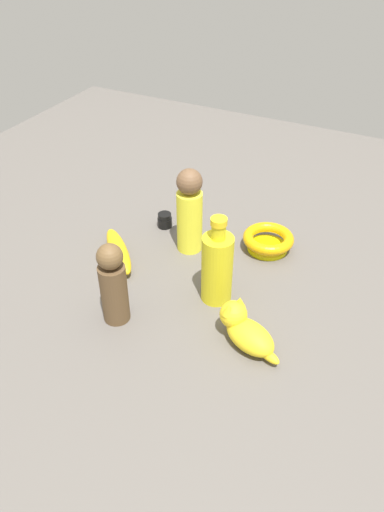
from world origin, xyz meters
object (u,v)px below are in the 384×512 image
at_px(cat_figurine, 245,329).
at_px(nail_polish_jar, 165,220).
at_px(banana, 118,251).
at_px(bowl, 268,240).
at_px(person_figure_adult, 113,284).
at_px(person_figure_child, 190,211).
at_px(bottle_tall, 217,267).

xyz_separation_m(cat_figurine, nail_polish_jar, (-0.35, 0.30, -0.02)).
distance_m(nail_polish_jar, banana, 0.18).
bearing_deg(bowl, person_figure_adult, -118.44).
xyz_separation_m(person_figure_child, nail_polish_jar, (-0.10, 0.06, -0.09)).
relative_size(nail_polish_jar, bowl, 0.31).
xyz_separation_m(bowl, bottle_tall, (-0.04, -0.22, 0.06)).
bearing_deg(person_figure_adult, banana, 122.20).
bearing_deg(person_figure_adult, cat_figurine, 11.55).
distance_m(cat_figurine, banana, 0.40).
relative_size(person_figure_child, person_figure_adult, 1.16).
bearing_deg(banana, bottle_tall, -141.87).
bearing_deg(bottle_tall, person_figure_child, 134.35).
bearing_deg(bottle_tall, person_figure_adult, -136.62).
xyz_separation_m(bowl, person_figure_adult, (-0.20, -0.38, 0.07)).
bearing_deg(nail_polish_jar, banana, -101.05).
distance_m(person_figure_child, person_figure_adult, 0.29).
bearing_deg(nail_polish_jar, bottle_tall, -39.35).
xyz_separation_m(cat_figurine, bottle_tall, (-0.11, 0.10, 0.05)).
bearing_deg(banana, person_figure_child, -96.75).
height_order(bowl, bottle_tall, bottle_tall).
relative_size(person_figure_child, banana, 1.16).
distance_m(person_figure_child, nail_polish_jar, 0.15).
distance_m(bottle_tall, person_figure_adult, 0.22).
height_order(person_figure_child, cat_figurine, person_figure_child).
distance_m(banana, bottle_tall, 0.28).
height_order(person_figure_child, banana, person_figure_child).
bearing_deg(person_figure_adult, nail_polish_jar, 102.61).
relative_size(person_figure_child, bottle_tall, 1.05).
bearing_deg(bottle_tall, banana, 174.84).
height_order(cat_figurine, banana, cat_figurine).
bearing_deg(bowl, cat_figurine, -78.47).
xyz_separation_m(cat_figurine, person_figure_adult, (-0.27, -0.06, 0.06)).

